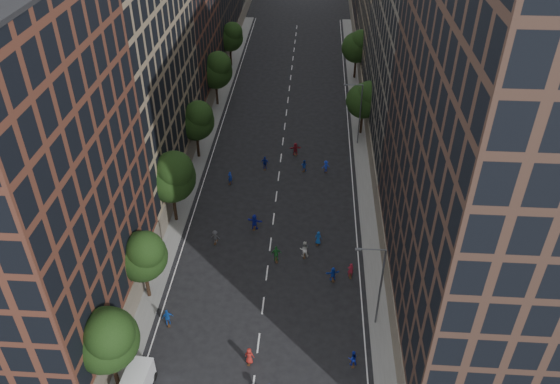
% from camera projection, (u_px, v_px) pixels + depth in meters
% --- Properties ---
extents(ground, '(240.00, 240.00, 0.00)m').
position_uv_depth(ground, '(281.00, 160.00, 73.96)').
color(ground, black).
rests_on(ground, ground).
extents(sidewalk_left, '(4.00, 105.00, 0.15)m').
position_uv_depth(sidewalk_left, '(203.00, 130.00, 80.66)').
color(sidewalk_left, slate).
rests_on(sidewalk_left, ground).
extents(sidewalk_right, '(4.00, 105.00, 0.15)m').
position_uv_depth(sidewalk_right, '(366.00, 135.00, 79.39)').
color(sidewalk_right, slate).
rests_on(sidewalk_right, ground).
extents(bldg_left_a, '(14.00, 22.00, 30.00)m').
position_uv_depth(bldg_left_a, '(15.00, 184.00, 42.69)').
color(bldg_left_a, '#562E21').
rests_on(bldg_left_a, ground).
extents(bldg_left_b, '(14.00, 26.00, 34.00)m').
position_uv_depth(bldg_left_b, '(109.00, 49.00, 61.07)').
color(bldg_left_b, '#8E7A5D').
rests_on(bldg_left_b, ground).
extents(bldg_left_c, '(14.00, 20.00, 28.00)m').
position_uv_depth(bldg_left_c, '(162.00, 12.00, 81.53)').
color(bldg_left_c, '#562E21').
rests_on(bldg_left_c, ground).
extents(bldg_right_a, '(14.00, 30.00, 36.00)m').
position_uv_depth(bldg_right_a, '(505.00, 141.00, 42.19)').
color(bldg_right_a, '#432D24').
rests_on(bldg_right_a, ground).
extents(bldg_right_b, '(14.00, 28.00, 33.00)m').
position_uv_depth(bldg_right_b, '(438.00, 33.00, 66.66)').
color(bldg_right_b, '#615C50').
rests_on(bldg_right_b, ground).
extents(tree_left_0, '(5.20, 5.20, 8.83)m').
position_uv_depth(tree_left_0, '(107.00, 339.00, 41.68)').
color(tree_left_0, black).
rests_on(tree_left_0, ground).
extents(tree_left_1, '(4.80, 4.80, 8.21)m').
position_uv_depth(tree_left_1, '(143.00, 255.00, 50.06)').
color(tree_left_1, black).
rests_on(tree_left_1, ground).
extents(tree_left_2, '(5.60, 5.60, 9.45)m').
position_uv_depth(tree_left_2, '(172.00, 175.00, 59.34)').
color(tree_left_2, black).
rests_on(tree_left_2, ground).
extents(tree_left_3, '(5.00, 5.00, 8.58)m').
position_uv_depth(tree_left_3, '(196.00, 120.00, 71.07)').
color(tree_left_3, black).
rests_on(tree_left_3, ground).
extents(tree_left_4, '(5.40, 5.40, 9.08)m').
position_uv_depth(tree_left_4, '(216.00, 69.00, 83.92)').
color(tree_left_4, black).
rests_on(tree_left_4, ground).
extents(tree_left_5, '(4.80, 4.80, 8.33)m').
position_uv_depth(tree_left_5, '(231.00, 36.00, 97.20)').
color(tree_left_5, black).
rests_on(tree_left_5, ground).
extents(tree_right_a, '(5.00, 5.00, 8.39)m').
position_uv_depth(tree_right_a, '(365.00, 99.00, 76.49)').
color(tree_right_a, black).
rests_on(tree_right_a, ground).
extents(tree_right_b, '(5.20, 5.20, 8.83)m').
position_uv_depth(tree_right_b, '(358.00, 46.00, 92.58)').
color(tree_right_b, black).
rests_on(tree_right_b, ground).
extents(streetlamp_near, '(2.64, 0.22, 9.06)m').
position_uv_depth(streetlamp_near, '(378.00, 283.00, 47.63)').
color(streetlamp_near, '#595B60').
rests_on(streetlamp_near, ground).
extents(streetlamp_far, '(2.64, 0.22, 9.06)m').
position_uv_depth(streetlamp_far, '(359.00, 111.00, 74.49)').
color(streetlamp_far, '#595B60').
rests_on(streetlamp_far, ground).
extents(skater_2, '(0.86, 0.72, 1.59)m').
position_uv_depth(skater_2, '(353.00, 359.00, 46.40)').
color(skater_2, '#1629B4').
rests_on(skater_2, ground).
extents(skater_4, '(1.14, 0.80, 1.80)m').
position_uv_depth(skater_4, '(168.00, 318.00, 49.96)').
color(skater_4, '#1449A7').
rests_on(skater_4, ground).
extents(skater_5, '(1.51, 0.80, 1.55)m').
position_uv_depth(skater_5, '(333.00, 274.00, 54.78)').
color(skater_5, '#163CB6').
rests_on(skater_5, ground).
extents(skater_6, '(0.88, 0.63, 1.67)m').
position_uv_depth(skater_6, '(249.00, 356.00, 46.55)').
color(skater_6, maroon).
rests_on(skater_6, ground).
extents(skater_7, '(0.66, 0.48, 1.68)m').
position_uv_depth(skater_7, '(351.00, 270.00, 55.15)').
color(skater_7, maroon).
rests_on(skater_7, ground).
extents(skater_8, '(1.00, 0.82, 1.93)m').
position_uv_depth(skater_8, '(304.00, 249.00, 57.55)').
color(skater_8, silver).
rests_on(skater_8, ground).
extents(skater_9, '(1.10, 0.73, 1.58)m').
position_uv_depth(skater_9, '(215.00, 237.00, 59.48)').
color(skater_9, '#424347').
rests_on(skater_9, ground).
extents(skater_10, '(1.19, 0.68, 1.92)m').
position_uv_depth(skater_10, '(276.00, 254.00, 56.97)').
color(skater_10, '#22722D').
rests_on(skater_10, ground).
extents(skater_11, '(1.84, 0.92, 1.90)m').
position_uv_depth(skater_11, '(255.00, 222.00, 61.35)').
color(skater_11, '#131C9F').
rests_on(skater_11, ground).
extents(skater_12, '(0.87, 0.69, 1.57)m').
position_uv_depth(skater_12, '(318.00, 238.00, 59.35)').
color(skater_12, '#124495').
rests_on(skater_12, ground).
extents(skater_13, '(0.72, 0.61, 1.68)m').
position_uv_depth(skater_13, '(230.00, 178.00, 68.85)').
color(skater_13, '#122B96').
rests_on(skater_13, ground).
extents(skater_14, '(0.88, 0.76, 1.55)m').
position_uv_depth(skater_14, '(304.00, 166.00, 71.31)').
color(skater_14, '#1336A0').
rests_on(skater_14, ground).
extents(skater_15, '(1.17, 0.91, 1.59)m').
position_uv_depth(skater_15, '(326.00, 167.00, 71.11)').
color(skater_15, '#162EBA').
rests_on(skater_15, ground).
extents(skater_16, '(1.14, 0.62, 1.84)m').
position_uv_depth(skater_16, '(265.00, 163.00, 71.54)').
color(skater_16, navy).
rests_on(skater_16, ground).
extents(skater_17, '(1.71, 0.83, 1.77)m').
position_uv_depth(skater_17, '(295.00, 149.00, 74.50)').
color(skater_17, maroon).
rests_on(skater_17, ground).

